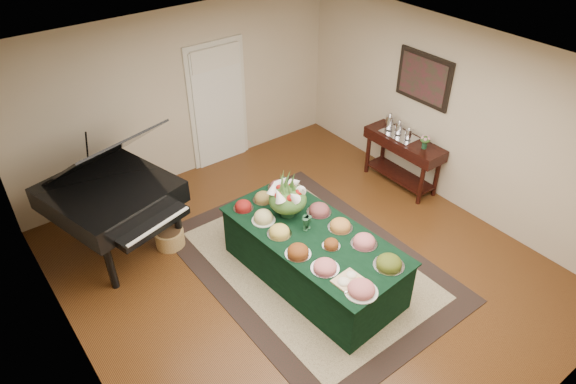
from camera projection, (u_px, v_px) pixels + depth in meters
ground at (302, 267)px, 6.77m from camera, size 6.00×6.00×0.00m
area_rug at (310, 264)px, 6.82m from camera, size 2.62×3.67×0.01m
kitchen_doorway at (218, 106)px, 8.40m from camera, size 1.05×0.07×2.10m
buffet_table at (313, 256)px, 6.41m from camera, size 1.28×2.44×0.73m
food_platters at (314, 231)px, 6.17m from camera, size 1.04×2.40×0.12m
cutting_board at (349, 279)px, 5.52m from camera, size 0.33×0.33×0.10m
green_goblets at (306, 223)px, 6.23m from camera, size 0.13×0.11×0.18m
floral_centerpiece at (288, 196)px, 6.34m from camera, size 0.50×0.50×0.50m
grand_piano at (111, 194)px, 6.64m from camera, size 1.76×1.96×1.74m
wicker_basket at (170, 238)px, 7.07m from camera, size 0.40×0.40×0.25m
mahogany_sideboard at (403, 149)px, 8.02m from camera, size 0.45×1.34×0.83m
tea_service at (398, 128)px, 7.95m from camera, size 0.34×0.58×0.30m
pink_bouquet at (425, 140)px, 7.59m from camera, size 0.17×0.17×0.21m
wall_painting at (424, 79)px, 7.49m from camera, size 0.05×0.95×0.75m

